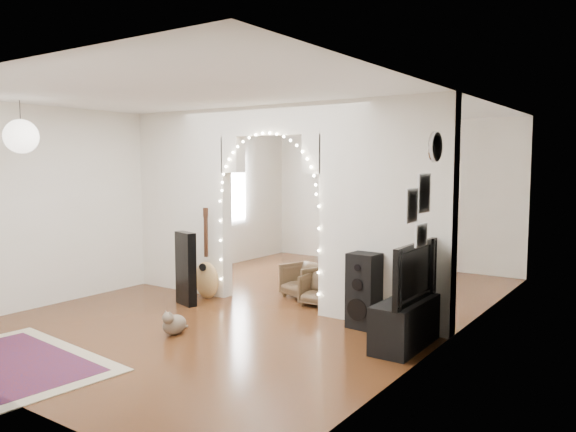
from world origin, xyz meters
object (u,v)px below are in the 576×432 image
Objects in this scene: floor_speaker at (364,291)px; media_console at (405,324)px; acoustic_guitar at (206,265)px; dining_chair_right at (304,281)px; bookcase at (373,225)px; dining_chair_left at (320,290)px; dining_table at (358,230)px.

floor_speaker reaches higher than media_console.
dining_chair_right is at bearing 29.24° from acoustic_guitar.
acoustic_guitar is 2.51m from floor_speaker.
media_console is (3.19, -0.37, -0.23)m from acoustic_guitar.
dining_chair_right is (-2.08, 1.22, -0.00)m from media_console.
bookcase is at bearing 70.14° from acoustic_guitar.
media_console is at bearing -14.94° from acoustic_guitar.
floor_speaker is 1.65m from dining_chair_right.
acoustic_guitar is 1.41m from dining_chair_right.
acoustic_guitar is 3.84m from bookcase.
floor_speaker is at bearing -37.24° from dining_chair_left.
dining_chair_right is at bearing -75.12° from bookcase.
dining_chair_left is (-1.65, 0.97, -0.04)m from media_console.
acoustic_guitar is 0.73× the size of bookcase.
dining_chair_right is (0.34, -2.90, -0.51)m from bookcase.
floor_speaker is 4.04m from dining_table.
bookcase reaches higher than dining_chair_right.
dining_chair_left is at bearing 151.65° from floor_speaker.
bookcase is (0.77, 3.75, 0.28)m from acoustic_guitar.
dining_chair_left is at bearing 149.27° from media_console.
dining_chair_right is at bearing 152.07° from floor_speaker.
bookcase is at bearing 118.17° from floor_speaker.
dining_table is at bearing 72.61° from acoustic_guitar.
dining_chair_right is (-1.40, 0.85, -0.20)m from floor_speaker.
bookcase is (-2.41, 4.12, 0.51)m from media_console.
floor_speaker is at bearing 151.03° from media_console.
dining_table is 2.77m from dining_chair_right.
bookcase is (-1.74, 3.75, 0.32)m from floor_speaker.
dining_chair_left is (0.76, -3.15, -0.55)m from bookcase.
bookcase is at bearing 98.01° from dining_chair_left.
acoustic_guitar reaches higher than dining_chair_left.
acoustic_guitar reaches higher than dining_chair_right.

